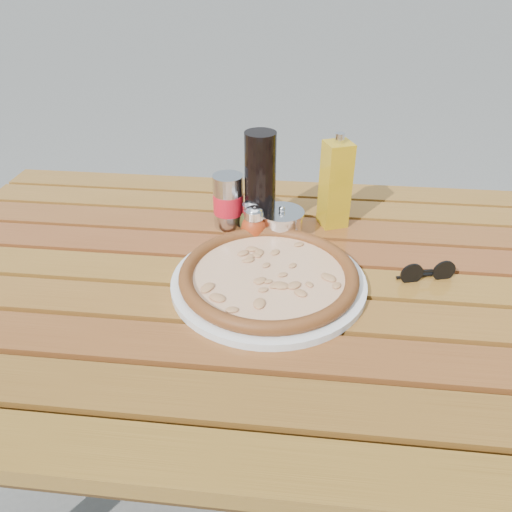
# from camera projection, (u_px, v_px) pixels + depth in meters

# --- Properties ---
(ground) EXTENTS (60.00, 60.00, 0.00)m
(ground) POSITION_uv_depth(u_px,v_px,m) (255.00, 502.00, 1.36)
(ground) COLOR #63635E
(ground) RESTS_ON ground
(table) EXTENTS (1.40, 0.90, 0.75)m
(table) POSITION_uv_depth(u_px,v_px,m) (255.00, 306.00, 1.00)
(table) COLOR #391C0D
(table) RESTS_ON ground
(plate) EXTENTS (0.44, 0.44, 0.01)m
(plate) POSITION_uv_depth(u_px,v_px,m) (269.00, 282.00, 0.92)
(plate) COLOR silver
(plate) RESTS_ON table
(pizza) EXTENTS (0.36, 0.36, 0.03)m
(pizza) POSITION_uv_depth(u_px,v_px,m) (269.00, 275.00, 0.92)
(pizza) COLOR #FFDFB6
(pizza) RESTS_ON plate
(pepper_shaker) EXTENTS (0.07, 0.07, 0.08)m
(pepper_shaker) POSITION_uv_depth(u_px,v_px,m) (254.00, 225.00, 1.04)
(pepper_shaker) COLOR #AD3813
(pepper_shaker) RESTS_ON table
(oregano_shaker) EXTENTS (0.07, 0.07, 0.08)m
(oregano_shaker) POSITION_uv_depth(u_px,v_px,m) (252.00, 218.00, 1.07)
(oregano_shaker) COLOR #3D411A
(oregano_shaker) RESTS_ON table
(dark_bottle) EXTENTS (0.08, 0.08, 0.22)m
(dark_bottle) POSITION_uv_depth(u_px,v_px,m) (260.00, 183.00, 1.05)
(dark_bottle) COLOR black
(dark_bottle) RESTS_ON table
(soda_can) EXTENTS (0.09, 0.09, 0.12)m
(soda_can) POSITION_uv_depth(u_px,v_px,m) (228.00, 202.00, 1.09)
(soda_can) COLOR silver
(soda_can) RESTS_ON table
(olive_oil_cruet) EXTENTS (0.07, 0.07, 0.21)m
(olive_oil_cruet) POSITION_uv_depth(u_px,v_px,m) (335.00, 184.00, 1.08)
(olive_oil_cruet) COLOR #B78D13
(olive_oil_cruet) RESTS_ON table
(parmesan_tin) EXTENTS (0.13, 0.13, 0.07)m
(parmesan_tin) POSITION_uv_depth(u_px,v_px,m) (282.00, 223.00, 1.07)
(parmesan_tin) COLOR silver
(parmesan_tin) RESTS_ON table
(sunglasses) EXTENTS (0.11, 0.05, 0.04)m
(sunglasses) POSITION_uv_depth(u_px,v_px,m) (427.00, 273.00, 0.93)
(sunglasses) COLOR black
(sunglasses) RESTS_ON table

